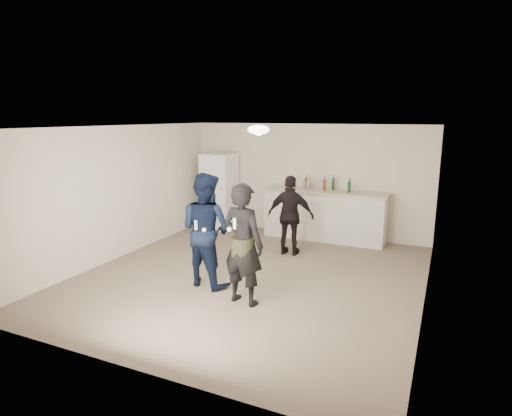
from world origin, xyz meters
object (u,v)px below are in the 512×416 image
at_px(man, 206,230).
at_px(fridge, 220,191).
at_px(shaker, 304,185).
at_px(woman, 243,244).
at_px(spectator, 291,216).
at_px(counter, 324,216).

bearing_deg(man, fridge, -53.74).
bearing_deg(fridge, shaker, 1.91).
height_order(woman, spectator, woman).
bearing_deg(shaker, spectator, -83.22).
bearing_deg(woman, shaker, -76.31).
distance_m(shaker, man, 3.32).
relative_size(counter, spectator, 1.67).
distance_m(woman, spectator, 2.39).
bearing_deg(man, counter, -96.87).
bearing_deg(counter, man, -107.57).
relative_size(counter, man, 1.43).
height_order(counter, man, man).
bearing_deg(fridge, man, -64.44).
bearing_deg(man, woman, 165.63).
xyz_separation_m(counter, man, (-1.03, -3.26, 0.38)).
bearing_deg(spectator, shaker, -87.18).
distance_m(counter, shaker, 0.80).
relative_size(counter, fridge, 1.44).
relative_size(man, woman, 1.03).
bearing_deg(woman, man, -15.90).
height_order(fridge, man, man).
bearing_deg(man, shaker, -89.06).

